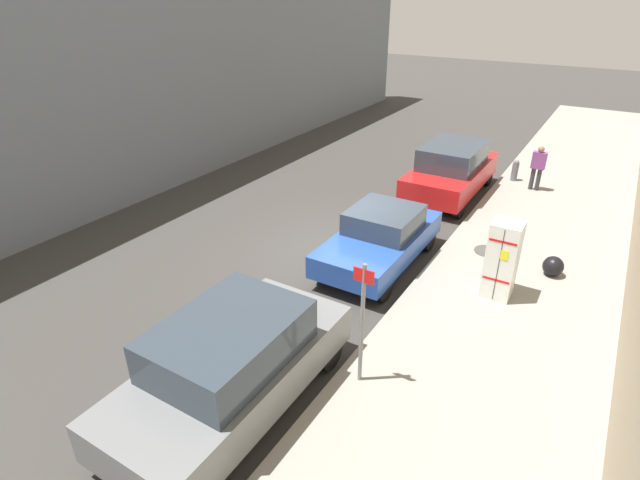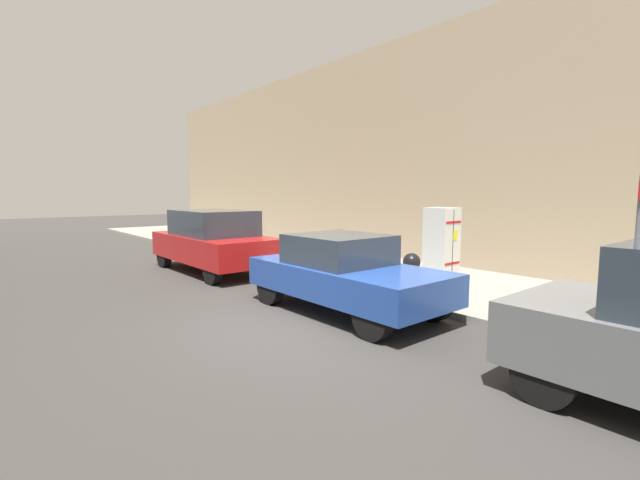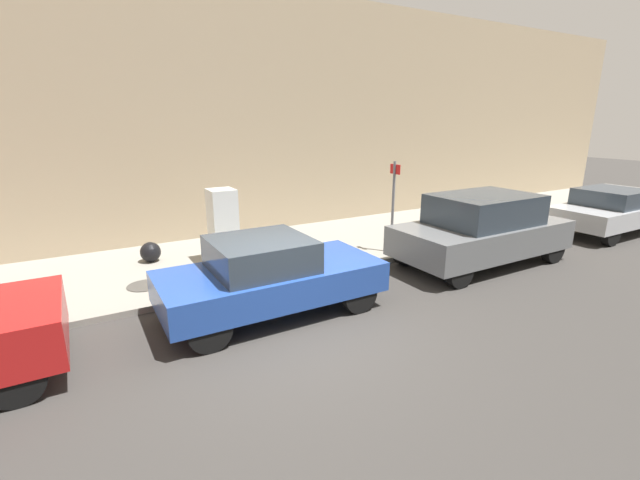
{
  "view_description": "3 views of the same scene",
  "coord_description": "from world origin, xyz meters",
  "px_view_note": "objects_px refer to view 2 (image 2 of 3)",
  "views": [
    {
      "loc": [
        -5.48,
        10.18,
        6.34
      ],
      "look_at": [
        -0.3,
        1.68,
        1.22
      ],
      "focal_mm": 28.0,
      "sensor_mm": 36.0,
      "label": 1
    },
    {
      "loc": [
        4.4,
        5.74,
        2.23
      ],
      "look_at": [
        -1.17,
        -0.93,
        1.27
      ],
      "focal_mm": 24.0,
      "sensor_mm": 36.0,
      "label": 2
    },
    {
      "loc": [
        5.73,
        -2.88,
        3.46
      ],
      "look_at": [
        -1.52,
        1.32,
        1.09
      ],
      "focal_mm": 24.0,
      "sensor_mm": 36.0,
      "label": 3
    }
  ],
  "objects_px": {
    "parked_hatchback_blue": "(344,273)",
    "parked_suv_red": "(214,240)",
    "street_sign_post": "(637,251)",
    "pedestrian_walking_far": "(255,229)",
    "discarded_refrigerator": "(441,246)",
    "trash_bag": "(412,262)",
    "fire_hydrant": "(228,242)"
  },
  "relations": [
    {
      "from": "parked_hatchback_blue",
      "to": "parked_suv_red",
      "type": "bearing_deg",
      "value": -90.0
    },
    {
      "from": "street_sign_post",
      "to": "pedestrian_walking_far",
      "type": "bearing_deg",
      "value": -94.24
    },
    {
      "from": "discarded_refrigerator",
      "to": "parked_suv_red",
      "type": "height_order",
      "value": "discarded_refrigerator"
    },
    {
      "from": "pedestrian_walking_far",
      "to": "parked_suv_red",
      "type": "relative_size",
      "value": 0.34
    },
    {
      "from": "discarded_refrigerator",
      "to": "parked_suv_red",
      "type": "bearing_deg",
      "value": -62.13
    },
    {
      "from": "trash_bag",
      "to": "parked_suv_red",
      "type": "bearing_deg",
      "value": -45.95
    },
    {
      "from": "discarded_refrigerator",
      "to": "parked_hatchback_blue",
      "type": "xyz_separation_m",
      "value": [
        2.93,
        -0.11,
        -0.27
      ]
    },
    {
      "from": "fire_hydrant",
      "to": "parked_hatchback_blue",
      "type": "xyz_separation_m",
      "value": [
        1.61,
        7.7,
        0.23
      ]
    },
    {
      "from": "discarded_refrigerator",
      "to": "pedestrian_walking_far",
      "type": "height_order",
      "value": "discarded_refrigerator"
    },
    {
      "from": "street_sign_post",
      "to": "parked_hatchback_blue",
      "type": "distance_m",
      "value": 4.46
    },
    {
      "from": "parked_suv_red",
      "to": "parked_hatchback_blue",
      "type": "bearing_deg",
      "value": 90.0
    },
    {
      "from": "street_sign_post",
      "to": "fire_hydrant",
      "type": "relative_size",
      "value": 3.09
    },
    {
      "from": "parked_hatchback_blue",
      "to": "discarded_refrigerator",
      "type": "bearing_deg",
      "value": 177.91
    },
    {
      "from": "trash_bag",
      "to": "pedestrian_walking_far",
      "type": "distance_m",
      "value": 5.89
    },
    {
      "from": "street_sign_post",
      "to": "parked_suv_red",
      "type": "bearing_deg",
      "value": -80.72
    },
    {
      "from": "discarded_refrigerator",
      "to": "trash_bag",
      "type": "bearing_deg",
      "value": -120.95
    },
    {
      "from": "pedestrian_walking_far",
      "to": "parked_hatchback_blue",
      "type": "relative_size",
      "value": 0.38
    },
    {
      "from": "parked_suv_red",
      "to": "parked_hatchback_blue",
      "type": "relative_size",
      "value": 1.12
    },
    {
      "from": "fire_hydrant",
      "to": "pedestrian_walking_far",
      "type": "xyz_separation_m",
      "value": [
        -0.78,
        0.57,
        0.46
      ]
    },
    {
      "from": "discarded_refrigerator",
      "to": "parked_hatchback_blue",
      "type": "distance_m",
      "value": 2.95
    },
    {
      "from": "discarded_refrigerator",
      "to": "parked_hatchback_blue",
      "type": "height_order",
      "value": "discarded_refrigerator"
    },
    {
      "from": "parked_hatchback_blue",
      "to": "street_sign_post",
      "type": "bearing_deg",
      "value": 110.76
    },
    {
      "from": "fire_hydrant",
      "to": "parked_hatchback_blue",
      "type": "relative_size",
      "value": 0.19
    },
    {
      "from": "street_sign_post",
      "to": "fire_hydrant",
      "type": "bearing_deg",
      "value": -90.26
    },
    {
      "from": "parked_suv_red",
      "to": "fire_hydrant",
      "type": "bearing_deg",
      "value": -125.56
    },
    {
      "from": "fire_hydrant",
      "to": "pedestrian_walking_far",
      "type": "distance_m",
      "value": 1.07
    },
    {
      "from": "trash_bag",
      "to": "pedestrian_walking_far",
      "type": "relative_size",
      "value": 0.32
    },
    {
      "from": "fire_hydrant",
      "to": "parked_hatchback_blue",
      "type": "bearing_deg",
      "value": 78.15
    },
    {
      "from": "pedestrian_walking_far",
      "to": "parked_suv_red",
      "type": "height_order",
      "value": "parked_suv_red"
    },
    {
      "from": "discarded_refrigerator",
      "to": "pedestrian_walking_far",
      "type": "xyz_separation_m",
      "value": [
        0.54,
        -7.23,
        -0.04
      ]
    },
    {
      "from": "fire_hydrant",
      "to": "trash_bag",
      "type": "height_order",
      "value": "fire_hydrant"
    },
    {
      "from": "parked_hatchback_blue",
      "to": "fire_hydrant",
      "type": "bearing_deg",
      "value": -101.85
    }
  ]
}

